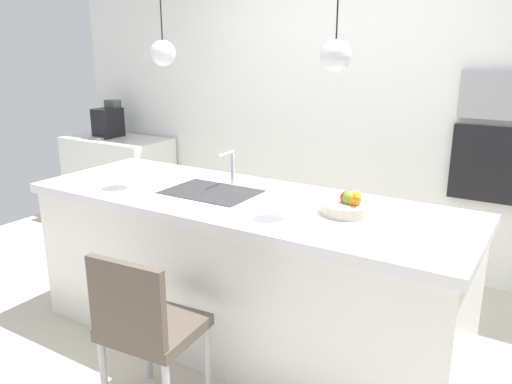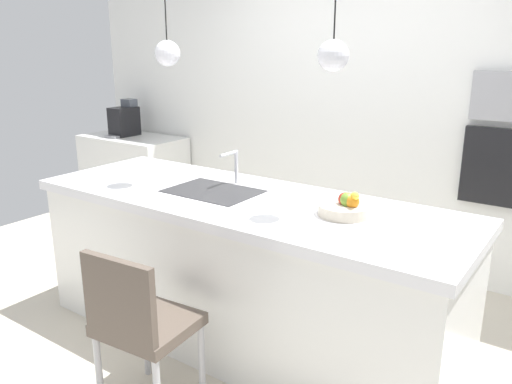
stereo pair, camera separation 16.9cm
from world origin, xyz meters
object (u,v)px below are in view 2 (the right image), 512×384
(fruit_bowl, at_px, (346,207))
(chair_near, at_px, (139,321))
(oven, at_px, (503,168))
(coffee_machine, at_px, (124,120))

(fruit_bowl, bearing_deg, chair_near, -126.51)
(oven, xyz_separation_m, chair_near, (-1.16, -2.42, -0.46))
(coffee_machine, distance_m, oven, 3.67)
(coffee_machine, xyz_separation_m, chair_near, (2.49, -2.13, -0.53))
(coffee_machine, bearing_deg, fruit_bowl, -21.39)
(oven, distance_m, chair_near, 2.73)
(coffee_machine, distance_m, chair_near, 3.32)
(fruit_bowl, relative_size, oven, 0.50)
(fruit_bowl, xyz_separation_m, oven, (0.50, 1.53, -0.01))
(fruit_bowl, xyz_separation_m, chair_near, (-0.66, -0.89, -0.48))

